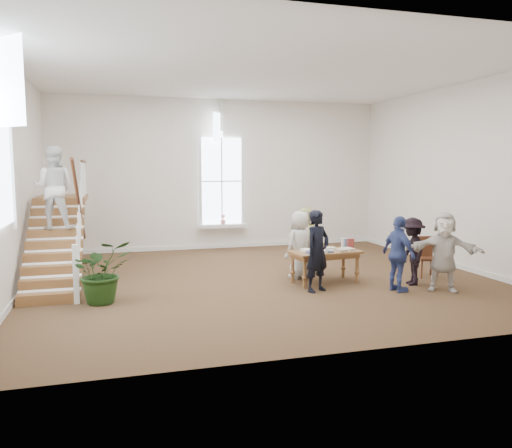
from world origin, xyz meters
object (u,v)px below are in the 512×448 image
object	(u,v)px
woman_cluster_a	(399,254)
side_chair	(426,255)
library_table	(325,255)
floor_plant	(102,272)
police_officer	(318,251)
woman_cluster_b	(412,251)
elderly_woman	(300,245)
woman_cluster_c	(444,252)
person_yellow	(304,240)

from	to	relation	value
woman_cluster_a	side_chair	bearing A→B (deg)	-60.43
library_table	floor_plant	size ratio (longest dim) A/B	1.34
police_officer	floor_plant	world-z (taller)	police_officer
side_chair	library_table	bearing A→B (deg)	-166.30
side_chair	woman_cluster_b	bearing A→B (deg)	-126.62
side_chair	woman_cluster_a	bearing A→B (deg)	-127.39
library_table	woman_cluster_a	xyz separation A→B (m)	(1.11, -1.10, 0.15)
woman_cluster_b	side_chair	distance (m)	0.99
elderly_woman	side_chair	distance (m)	2.90
woman_cluster_a	library_table	bearing A→B (deg)	37.02
woman_cluster_c	floor_plant	distance (m)	6.67
person_yellow	woman_cluster_c	world-z (taller)	woman_cluster_c
person_yellow	woman_cluster_c	distance (m)	3.17
police_officer	side_chair	bearing A→B (deg)	-14.60
person_yellow	woman_cluster_b	size ratio (longest dim) A/B	1.08
side_chair	police_officer	bearing A→B (deg)	-153.67
person_yellow	police_officer	bearing A→B (deg)	52.58
library_table	floor_plant	world-z (taller)	floor_plant
person_yellow	floor_plant	xyz separation A→B (m)	(-4.54, -1.45, -0.19)
woman_cluster_c	side_chair	size ratio (longest dim) A/B	1.75
elderly_woman	woman_cluster_b	world-z (taller)	elderly_woman
elderly_woman	woman_cluster_a	bearing A→B (deg)	105.74
person_yellow	woman_cluster_c	size ratio (longest dim) A/B	0.97
police_officer	woman_cluster_c	bearing A→B (deg)	-41.10
woman_cluster_a	side_chair	distance (m)	1.73
library_table	side_chair	size ratio (longest dim) A/B	1.70
police_officer	floor_plant	bearing A→B (deg)	149.61
woman_cluster_b	police_officer	bearing A→B (deg)	-74.63
woman_cluster_a	floor_plant	world-z (taller)	woman_cluster_a
woman_cluster_a	floor_plant	xyz separation A→B (m)	(-5.70, 0.76, -0.18)
woman_cluster_a	woman_cluster_c	xyz separation A→B (m)	(0.90, -0.20, 0.04)
floor_plant	side_chair	world-z (taller)	floor_plant
woman_cluster_b	woman_cluster_c	size ratio (longest dim) A/B	0.89
woman_cluster_a	person_yellow	bearing A→B (deg)	19.42
person_yellow	side_chair	size ratio (longest dim) A/B	1.69
woman_cluster_c	police_officer	bearing A→B (deg)	-162.07
police_officer	woman_cluster_a	size ratio (longest dim) A/B	1.08
person_yellow	woman_cluster_c	bearing A→B (deg)	106.02
woman_cluster_a	side_chair	size ratio (longest dim) A/B	1.67
woman_cluster_b	floor_plant	xyz separation A→B (m)	(-6.30, 0.31, -0.13)
library_table	police_officer	distance (m)	0.81
library_table	elderly_woman	size ratio (longest dim) A/B	1.03
elderly_woman	person_yellow	distance (m)	0.58
library_table	woman_cluster_b	world-z (taller)	woman_cluster_b
library_table	police_officer	size ratio (longest dim) A/B	0.95
elderly_woman	woman_cluster_a	xyz separation A→B (m)	(1.46, -1.70, 0.01)
library_table	person_yellow	bearing A→B (deg)	85.57
woman_cluster_c	side_chair	xyz separation A→B (m)	(0.45, 1.25, -0.30)
police_officer	woman_cluster_c	world-z (taller)	police_officer
person_yellow	floor_plant	bearing A→B (deg)	-6.89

